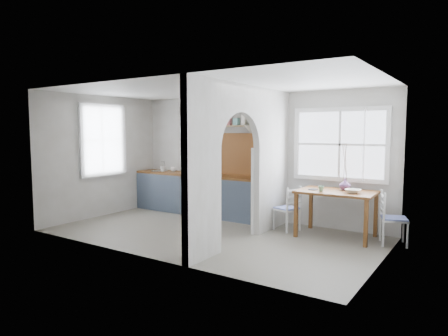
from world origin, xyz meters
The scene contains 26 objects.
floor centered at (0.00, 0.00, 0.00)m, with size 5.80×3.20×0.01m, color slate.
ceiling centered at (0.00, 0.00, 2.60)m, with size 5.80×3.20×0.01m, color silver.
walls centered at (0.00, 0.00, 1.30)m, with size 5.81×3.21×2.60m.
partition centered at (0.70, 0.06, 1.45)m, with size 0.12×3.20×2.60m.
kitchen_window centered at (-2.87, 0.00, 1.65)m, with size 0.10×1.16×1.50m, color white, non-canonical shape.
nook_window centered at (1.80, 1.56, 1.60)m, with size 1.76×0.10×1.30m, color white, non-canonical shape.
counter centered at (-1.13, 1.33, 0.46)m, with size 3.50×0.60×0.90m.
sink centered at (-2.43, 1.30, 0.89)m, with size 0.40×0.40×0.02m, color silver.
backsplash centered at (-0.20, 1.58, 1.35)m, with size 1.65×0.03×0.90m, color brown.
shelf centered at (-0.20, 1.49, 2.01)m, with size 1.75×0.20×0.21m.
pendant_lamp centered at (0.15, 1.15, 1.88)m, with size 0.26×0.26×0.16m, color white.
utensil_rail centered at (0.61, 0.90, 1.45)m, with size 0.02×0.02×0.50m, color silver.
dining_table centered at (1.92, 1.06, 0.41)m, with size 1.30×0.87×0.81m, color brown, non-canonical shape.
chair_left centered at (1.01, 1.02, 0.42)m, with size 0.38×0.38×0.83m, color silver, non-canonical shape.
chair_right centered at (2.86, 1.11, 0.44)m, with size 0.40×0.40×0.87m, color silver, non-canonical shape.
kettle centered at (0.47, 1.20, 1.01)m, with size 0.18×0.15×0.22m, color silver, non-canonical shape.
mug_a centered at (-2.24, 1.23, 0.96)m, with size 0.12×0.12×0.11m, color white.
mug_b centered at (-2.07, 1.40, 0.95)m, with size 0.13×0.13×0.10m, color white.
knife_block centered at (-1.31, 1.33, 1.00)m, with size 0.09×0.12×0.19m, color #372219.
jar centered at (-1.05, 1.45, 0.97)m, with size 0.09×0.09×0.14m, color gray.
towel_magenta centered at (0.58, 0.98, 0.28)m, with size 0.02×0.03×0.55m, color #D01E6C.
towel_orange centered at (0.58, 0.95, 0.25)m, with size 0.02×0.03×0.52m, color orange.
bowl centered at (2.23, 0.97, 0.84)m, with size 0.26×0.26×0.06m, color white.
table_cup centered at (1.72, 0.85, 0.86)m, with size 0.10×0.10×0.09m, color #77A77D.
plate centered at (1.53, 0.96, 0.82)m, with size 0.17×0.17×0.01m, color black.
vase centered at (2.02, 1.23, 0.91)m, with size 0.19×0.19×0.20m, color #623B6D.
Camera 1 is at (4.07, -5.73, 1.85)m, focal length 32.00 mm.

